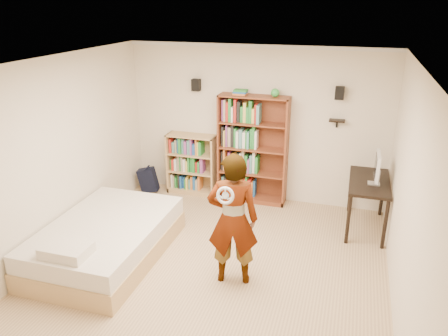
# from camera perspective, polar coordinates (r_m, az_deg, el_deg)

# --- Properties ---
(ground) EXTENTS (4.50, 5.00, 0.01)m
(ground) POSITION_cam_1_polar(r_m,az_deg,el_deg) (5.95, -1.66, -13.35)
(ground) COLOR tan
(ground) RESTS_ON ground
(room_shell) EXTENTS (4.52, 5.02, 2.71)m
(room_shell) POSITION_cam_1_polar(r_m,az_deg,el_deg) (5.16, -1.86, 2.98)
(room_shell) COLOR beige
(room_shell) RESTS_ON ground
(crown_molding) EXTENTS (4.50, 5.00, 0.06)m
(crown_molding) POSITION_cam_1_polar(r_m,az_deg,el_deg) (4.96, -1.99, 13.00)
(crown_molding) COLOR silver
(crown_molding) RESTS_ON room_shell
(speaker_left) EXTENTS (0.14, 0.12, 0.20)m
(speaker_left) POSITION_cam_1_polar(r_m,az_deg,el_deg) (7.64, -3.66, 10.78)
(speaker_left) COLOR black
(speaker_left) RESTS_ON room_shell
(speaker_right) EXTENTS (0.14, 0.12, 0.20)m
(speaker_right) POSITION_cam_1_polar(r_m,az_deg,el_deg) (7.18, 14.87, 9.45)
(speaker_right) COLOR black
(speaker_right) RESTS_ON room_shell
(wall_shelf) EXTENTS (0.25, 0.16, 0.02)m
(wall_shelf) POSITION_cam_1_polar(r_m,az_deg,el_deg) (7.29, 14.55, 6.01)
(wall_shelf) COLOR black
(wall_shelf) RESTS_ON room_shell
(tall_bookshelf) EXTENTS (1.19, 0.35, 1.89)m
(tall_bookshelf) POSITION_cam_1_polar(r_m,az_deg,el_deg) (7.55, 3.78, 2.36)
(tall_bookshelf) COLOR brown
(tall_bookshelf) RESTS_ON ground
(low_bookshelf) EXTENTS (0.89, 0.33, 1.11)m
(low_bookshelf) POSITION_cam_1_polar(r_m,az_deg,el_deg) (8.00, -4.22, 0.50)
(low_bookshelf) COLOR tan
(low_bookshelf) RESTS_ON ground
(computer_desk) EXTENTS (0.59, 1.19, 0.81)m
(computer_desk) POSITION_cam_1_polar(r_m,az_deg,el_deg) (7.13, 18.13, -4.58)
(computer_desk) COLOR black
(computer_desk) RESTS_ON ground
(imac) EXTENTS (0.15, 0.49, 0.48)m
(imac) POSITION_cam_1_polar(r_m,az_deg,el_deg) (6.77, 19.20, -0.11)
(imac) COLOR silver
(imac) RESTS_ON computer_desk
(daybed) EXTENTS (1.44, 2.22, 0.65)m
(daybed) POSITION_cam_1_polar(r_m,az_deg,el_deg) (6.31, -15.16, -8.52)
(daybed) COLOR beige
(daybed) RESTS_ON ground
(person) EXTENTS (0.70, 0.54, 1.72)m
(person) POSITION_cam_1_polar(r_m,az_deg,el_deg) (5.36, 1.16, -6.77)
(person) COLOR black
(person) RESTS_ON ground
(wii_wheel) EXTENTS (0.21, 0.08, 0.21)m
(wii_wheel) POSITION_cam_1_polar(r_m,az_deg,el_deg) (4.88, 0.17, -3.63)
(wii_wheel) COLOR silver
(wii_wheel) RESTS_ON person
(navy_bag) EXTENTS (0.37, 0.27, 0.47)m
(navy_bag) POSITION_cam_1_polar(r_m,az_deg,el_deg) (8.27, -9.88, -1.48)
(navy_bag) COLOR black
(navy_bag) RESTS_ON ground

